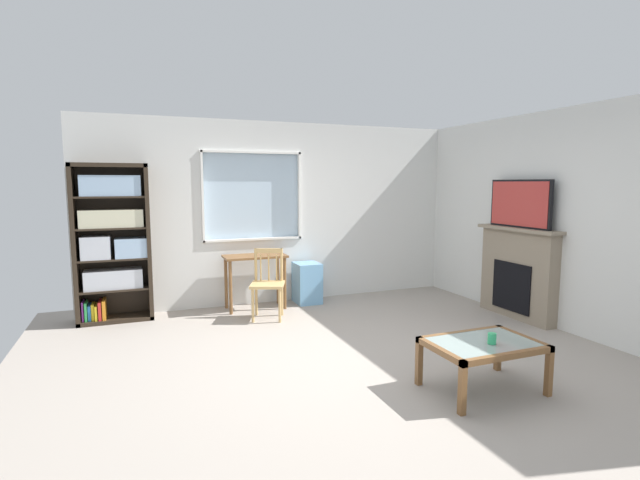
{
  "coord_description": "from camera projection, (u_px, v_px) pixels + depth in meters",
  "views": [
    {
      "loc": [
        -1.96,
        -4.08,
        1.75
      ],
      "look_at": [
        -0.08,
        0.66,
        1.13
      ],
      "focal_mm": 26.4,
      "sensor_mm": 36.0,
      "label": 1
    }
  ],
  "objects": [
    {
      "name": "wooden_chair",
      "position": [
        268.0,
        283.0,
        6.08
      ],
      "size": [
        0.54,
        0.53,
        0.9
      ],
      "color": "tan",
      "rests_on": "ground"
    },
    {
      "name": "coffee_table",
      "position": [
        483.0,
        349.0,
        3.96
      ],
      "size": [
        0.92,
        0.63,
        0.43
      ],
      "color": "#8C9E99",
      "rests_on": "ground"
    },
    {
      "name": "plastic_drawer_unit",
      "position": [
        307.0,
        283.0,
        6.89
      ],
      "size": [
        0.35,
        0.4,
        0.59
      ],
      "primitive_type": "cube",
      "color": "#72ADDB",
      "rests_on": "ground"
    },
    {
      "name": "ground",
      "position": [
        352.0,
        360.0,
        4.69
      ],
      "size": [
        6.47,
        6.18,
        0.02
      ],
      "primitive_type": "cube",
      "color": "#9E9389"
    },
    {
      "name": "wall_right",
      "position": [
        567.0,
        220.0,
        5.55
      ],
      "size": [
        0.12,
        5.38,
        2.62
      ],
      "primitive_type": "cube",
      "color": "silver",
      "rests_on": "ground"
    },
    {
      "name": "bookshelf",
      "position": [
        112.0,
        239.0,
        5.91
      ],
      "size": [
        0.9,
        0.38,
        1.99
      ],
      "color": "#2D2319",
      "rests_on": "ground"
    },
    {
      "name": "fireplace",
      "position": [
        517.0,
        273.0,
        6.1
      ],
      "size": [
        0.26,
        1.25,
        1.18
      ],
      "color": "gray",
      "rests_on": "ground"
    },
    {
      "name": "tv",
      "position": [
        520.0,
        204.0,
        5.99
      ],
      "size": [
        0.06,
        0.98,
        0.61
      ],
      "color": "black",
      "rests_on": "fireplace"
    },
    {
      "name": "sippy_cup",
      "position": [
        492.0,
        339.0,
        3.88
      ],
      "size": [
        0.07,
        0.07,
        0.09
      ],
      "primitive_type": "cylinder",
      "color": "#33B770",
      "rests_on": "coffee_table"
    },
    {
      "name": "wall_back_with_window",
      "position": [
        280.0,
        215.0,
        6.94
      ],
      "size": [
        5.47,
        0.15,
        2.62
      ],
      "color": "silver",
      "rests_on": "ground"
    },
    {
      "name": "desk_under_window",
      "position": [
        255.0,
        265.0,
        6.52
      ],
      "size": [
        0.85,
        0.43,
        0.76
      ],
      "color": "brown",
      "rests_on": "ground"
    }
  ]
}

